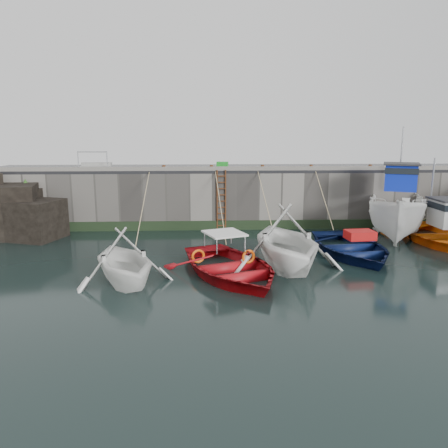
{
  "coord_description": "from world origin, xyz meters",
  "views": [
    {
      "loc": [
        -2.94,
        -12.84,
        5.01
      ],
      "look_at": [
        -2.06,
        5.69,
        1.2
      ],
      "focal_mm": 35.0,
      "sensor_mm": 36.0,
      "label": 1
    }
  ],
  "objects_px": {
    "bollard_c": "(262,167)",
    "fish_crate": "(222,165)",
    "boat_near_blue": "(230,275)",
    "boat_near_blacktrim": "(285,267)",
    "boat_far_orange": "(442,235)",
    "bollard_e": "(370,167)",
    "boat_near_white": "(125,282)",
    "boat_far_white": "(397,214)",
    "bollard_d": "(311,167)",
    "boat_near_navy": "(350,254)",
    "bollard_a": "(164,168)",
    "ladder": "(221,201)",
    "bollard_b": "(212,168)"
  },
  "relations": [
    {
      "from": "bollard_c",
      "to": "fish_crate",
      "type": "bearing_deg",
      "value": 137.33
    },
    {
      "from": "boat_near_blue",
      "to": "boat_near_blacktrim",
      "type": "bearing_deg",
      "value": 1.41
    },
    {
      "from": "boat_near_blacktrim",
      "to": "boat_near_blue",
      "type": "bearing_deg",
      "value": -163.7
    },
    {
      "from": "boat_near_blue",
      "to": "fish_crate",
      "type": "xyz_separation_m",
      "value": [
        0.17,
        9.86,
        3.33
      ]
    },
    {
      "from": "boat_far_orange",
      "to": "bollard_e",
      "type": "bearing_deg",
      "value": 121.26
    },
    {
      "from": "boat_near_white",
      "to": "bollard_e",
      "type": "height_order",
      "value": "bollard_e"
    },
    {
      "from": "boat_near_blue",
      "to": "boat_far_white",
      "type": "distance_m",
      "value": 10.43
    },
    {
      "from": "fish_crate",
      "to": "bollard_d",
      "type": "height_order",
      "value": "fish_crate"
    },
    {
      "from": "boat_near_blacktrim",
      "to": "boat_near_navy",
      "type": "distance_m",
      "value": 3.54
    },
    {
      "from": "boat_far_orange",
      "to": "bollard_a",
      "type": "relative_size",
      "value": 21.78
    },
    {
      "from": "boat_near_blue",
      "to": "bollard_e",
      "type": "bearing_deg",
      "value": 23.95
    },
    {
      "from": "ladder",
      "to": "boat_near_white",
      "type": "height_order",
      "value": "ladder"
    },
    {
      "from": "boat_near_white",
      "to": "bollard_e",
      "type": "bearing_deg",
      "value": 11.97
    },
    {
      "from": "bollard_c",
      "to": "boat_near_white",
      "type": "bearing_deg",
      "value": -124.73
    },
    {
      "from": "boat_near_blue",
      "to": "bollard_b",
      "type": "xyz_separation_m",
      "value": [
        -0.49,
        7.97,
        3.3
      ]
    },
    {
      "from": "bollard_b",
      "to": "bollard_d",
      "type": "distance_m",
      "value": 5.3
    },
    {
      "from": "boat_near_blacktrim",
      "to": "bollard_e",
      "type": "distance_m",
      "value": 9.73
    },
    {
      "from": "boat_near_blue",
      "to": "boat_near_navy",
      "type": "height_order",
      "value": "boat_near_blue"
    },
    {
      "from": "bollard_c",
      "to": "bollard_e",
      "type": "xyz_separation_m",
      "value": [
        5.8,
        0.0,
        0.0
      ]
    },
    {
      "from": "fish_crate",
      "to": "bollard_b",
      "type": "distance_m",
      "value": 1.99
    },
    {
      "from": "boat_near_blue",
      "to": "boat_near_white",
      "type": "bearing_deg",
      "value": 167.48
    },
    {
      "from": "boat_near_white",
      "to": "boat_near_blacktrim",
      "type": "bearing_deg",
      "value": -10.26
    },
    {
      "from": "boat_far_orange",
      "to": "bollard_c",
      "type": "bearing_deg",
      "value": 155.54
    },
    {
      "from": "boat_near_blacktrim",
      "to": "boat_near_white",
      "type": "bearing_deg",
      "value": -172.22
    },
    {
      "from": "fish_crate",
      "to": "bollard_e",
      "type": "relative_size",
      "value": 2.29
    },
    {
      "from": "bollard_d",
      "to": "bollard_e",
      "type": "height_order",
      "value": "same"
    },
    {
      "from": "boat_near_white",
      "to": "bollard_c",
      "type": "relative_size",
      "value": 14.89
    },
    {
      "from": "boat_near_navy",
      "to": "bollard_d",
      "type": "xyz_separation_m",
      "value": [
        -0.5,
        5.38,
        3.3
      ]
    },
    {
      "from": "boat_far_orange",
      "to": "bollard_b",
      "type": "relative_size",
      "value": 21.78
    },
    {
      "from": "bollard_d",
      "to": "boat_near_white",
      "type": "bearing_deg",
      "value": -134.96
    },
    {
      "from": "boat_near_blue",
      "to": "boat_far_orange",
      "type": "distance_m",
      "value": 11.1
    },
    {
      "from": "boat_far_white",
      "to": "boat_near_white",
      "type": "bearing_deg",
      "value": -130.09
    },
    {
      "from": "boat_near_navy",
      "to": "boat_far_orange",
      "type": "height_order",
      "value": "boat_far_orange"
    },
    {
      "from": "boat_near_navy",
      "to": "bollard_a",
      "type": "relative_size",
      "value": 19.86
    },
    {
      "from": "boat_near_blacktrim",
      "to": "fish_crate",
      "type": "relative_size",
      "value": 8.1
    },
    {
      "from": "boat_near_white",
      "to": "boat_far_orange",
      "type": "distance_m",
      "value": 14.75
    },
    {
      "from": "boat_far_white",
      "to": "fish_crate",
      "type": "bearing_deg",
      "value": 177.0
    },
    {
      "from": "bollard_a",
      "to": "bollard_c",
      "type": "relative_size",
      "value": 1.0
    },
    {
      "from": "boat_near_white",
      "to": "bollard_c",
      "type": "distance_m",
      "value": 10.88
    },
    {
      "from": "boat_near_navy",
      "to": "bollard_c",
      "type": "distance_m",
      "value": 7.03
    },
    {
      "from": "boat_near_white",
      "to": "bollard_d",
      "type": "distance_m",
      "value": 12.48
    },
    {
      "from": "bollard_a",
      "to": "bollard_b",
      "type": "bearing_deg",
      "value": 0.0
    },
    {
      "from": "bollard_b",
      "to": "bollard_c",
      "type": "distance_m",
      "value": 2.7
    },
    {
      "from": "ladder",
      "to": "boat_near_navy",
      "type": "height_order",
      "value": "ladder"
    },
    {
      "from": "boat_near_blue",
      "to": "boat_near_blacktrim",
      "type": "distance_m",
      "value": 2.38
    },
    {
      "from": "bollard_a",
      "to": "fish_crate",
      "type": "bearing_deg",
      "value": 30.8
    },
    {
      "from": "boat_near_blue",
      "to": "fish_crate",
      "type": "relative_size",
      "value": 8.89
    },
    {
      "from": "bollard_d",
      "to": "boat_near_blue",
      "type": "bearing_deg",
      "value": -121.09
    },
    {
      "from": "bollard_c",
      "to": "bollard_e",
      "type": "bearing_deg",
      "value": 0.0
    },
    {
      "from": "bollard_a",
      "to": "bollard_d",
      "type": "xyz_separation_m",
      "value": [
        7.8,
        0.0,
        0.0
      ]
    }
  ]
}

